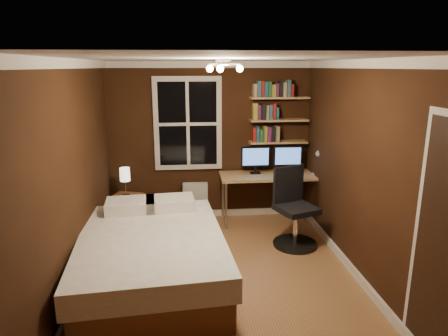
{
  "coord_description": "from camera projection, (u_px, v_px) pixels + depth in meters",
  "views": [
    {
      "loc": [
        -0.39,
        -4.18,
        2.42
      ],
      "look_at": [
        0.06,
        0.45,
        1.24
      ],
      "focal_mm": 32.0,
      "sensor_mm": 36.0,
      "label": 1
    }
  ],
  "objects": [
    {
      "name": "floor",
      "position": [
        222.0,
        280.0,
        4.66
      ],
      "size": [
        4.2,
        4.2,
        0.0
      ],
      "primitive_type": "plane",
      "color": "brown",
      "rests_on": "ground"
    },
    {
      "name": "wall_back",
      "position": [
        210.0,
        142.0,
        6.38
      ],
      "size": [
        3.2,
        0.04,
        2.5
      ],
      "primitive_type": "cube",
      "color": "black",
      "rests_on": "ground"
    },
    {
      "name": "wall_left",
      "position": [
        71.0,
        181.0,
        4.2
      ],
      "size": [
        0.04,
        4.2,
        2.5
      ],
      "primitive_type": "cube",
      "color": "black",
      "rests_on": "ground"
    },
    {
      "name": "wall_right",
      "position": [
        363.0,
        173.0,
        4.51
      ],
      "size": [
        0.04,
        4.2,
        2.5
      ],
      "primitive_type": "cube",
      "color": "black",
      "rests_on": "ground"
    },
    {
      "name": "ceiling",
      "position": [
        222.0,
        58.0,
        4.05
      ],
      "size": [
        3.2,
        4.2,
        0.02
      ],
      "primitive_type": "cube",
      "color": "white",
      "rests_on": "wall_back"
    },
    {
      "name": "window",
      "position": [
        188.0,
        124.0,
        6.24
      ],
      "size": [
        1.06,
        0.06,
        1.46
      ],
      "primitive_type": "cube",
      "color": "silver",
      "rests_on": "wall_back"
    },
    {
      "name": "door",
      "position": [
        447.0,
        254.0,
        3.06
      ],
      "size": [
        0.03,
        0.82,
        2.05
      ],
      "primitive_type": null,
      "color": "black",
      "rests_on": "ground"
    },
    {
      "name": "ceiling_fixture",
      "position": [
        223.0,
        69.0,
        3.97
      ],
      "size": [
        0.44,
        0.44,
        0.18
      ],
      "primitive_type": null,
      "color": "beige",
      "rests_on": "ceiling"
    },
    {
      "name": "bookshelf_lower",
      "position": [
        278.0,
        142.0,
        6.37
      ],
      "size": [
        0.92,
        0.22,
        0.03
      ],
      "primitive_type": "cube",
      "color": "tan",
      "rests_on": "wall_back"
    },
    {
      "name": "books_row_lower",
      "position": [
        278.0,
        134.0,
        6.33
      ],
      "size": [
        0.42,
        0.16,
        0.23
      ],
      "primitive_type": null,
      "color": "maroon",
      "rests_on": "bookshelf_lower"
    },
    {
      "name": "bookshelf_middle",
      "position": [
        279.0,
        120.0,
        6.28
      ],
      "size": [
        0.92,
        0.22,
        0.03
      ],
      "primitive_type": "cube",
      "color": "tan",
      "rests_on": "wall_back"
    },
    {
      "name": "books_row_middle",
      "position": [
        279.0,
        112.0,
        6.25
      ],
      "size": [
        0.42,
        0.16,
        0.23
      ],
      "primitive_type": null,
      "color": "#1B577B",
      "rests_on": "bookshelf_middle"
    },
    {
      "name": "bookshelf_upper",
      "position": [
        280.0,
        98.0,
        6.19
      ],
      "size": [
        0.92,
        0.22,
        0.03
      ],
      "primitive_type": "cube",
      "color": "tan",
      "rests_on": "wall_back"
    },
    {
      "name": "books_row_upper",
      "position": [
        280.0,
        89.0,
        6.16
      ],
      "size": [
        0.66,
        0.16,
        0.23
      ],
      "primitive_type": null,
      "color": "#245632",
      "rests_on": "bookshelf_upper"
    },
    {
      "name": "bed",
      "position": [
        152.0,
        257.0,
        4.54
      ],
      "size": [
        1.76,
        2.32,
        0.75
      ],
      "rotation": [
        0.0,
        0.0,
        0.08
      ],
      "color": "brown",
      "rests_on": "ground"
    },
    {
      "name": "nightstand",
      "position": [
        127.0,
        212.0,
        6.11
      ],
      "size": [
        0.51,
        0.51,
        0.52
      ],
      "primitive_type": "cube",
      "rotation": [
        0.0,
        0.0,
        -0.28
      ],
      "color": "brown",
      "rests_on": "ground"
    },
    {
      "name": "bedside_lamp",
      "position": [
        125.0,
        182.0,
        5.99
      ],
      "size": [
        0.15,
        0.15,
        0.44
      ],
      "primitive_type": null,
      "color": "#EFE2C9",
      "rests_on": "nightstand"
    },
    {
      "name": "radiator",
      "position": [
        195.0,
        201.0,
        6.49
      ],
      "size": [
        0.4,
        0.14,
        0.6
      ],
      "primitive_type": "cube",
      "color": "silver",
      "rests_on": "ground"
    },
    {
      "name": "desk",
      "position": [
        272.0,
        178.0,
        6.29
      ],
      "size": [
        1.63,
        0.61,
        0.77
      ],
      "color": "tan",
      "rests_on": "ground"
    },
    {
      "name": "monitor_left",
      "position": [
        255.0,
        160.0,
        6.27
      ],
      "size": [
        0.46,
        0.12,
        0.43
      ],
      "primitive_type": null,
      "color": "black",
      "rests_on": "desk"
    },
    {
      "name": "monitor_right",
      "position": [
        288.0,
        159.0,
        6.32
      ],
      "size": [
        0.46,
        0.12,
        0.43
      ],
      "primitive_type": null,
      "color": "black",
      "rests_on": "desk"
    },
    {
      "name": "desk_lamp",
      "position": [
        317.0,
        162.0,
        6.14
      ],
      "size": [
        0.14,
        0.32,
        0.44
      ],
      "primitive_type": null,
      "color": "silver",
      "rests_on": "desk"
    },
    {
      "name": "office_chair",
      "position": [
        294.0,
        215.0,
        5.5
      ],
      "size": [
        0.62,
        0.62,
        1.09
      ],
      "rotation": [
        0.0,
        0.0,
        0.34
      ],
      "color": "black",
      "rests_on": "ground"
    }
  ]
}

